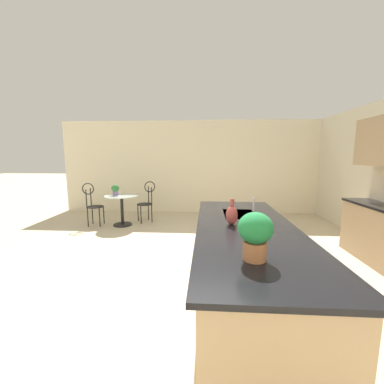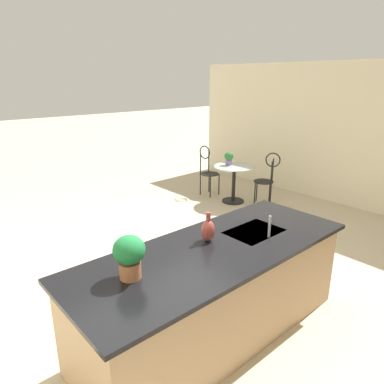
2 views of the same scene
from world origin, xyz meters
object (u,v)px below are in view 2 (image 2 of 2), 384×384
chair_by_island (208,168)px  potted_plant_counter_far (129,254)px  potted_plant_on_table (229,158)px  bistro_table (234,180)px  chair_near_window (267,176)px  vase_on_counter (208,230)px

chair_by_island → potted_plant_counter_far: 4.95m
potted_plant_on_table → potted_plant_counter_far: size_ratio=0.73×
bistro_table → chair_near_window: (-0.38, 0.52, 0.13)m
bistro_table → chair_by_island: chair_by_island is taller
vase_on_counter → chair_near_window: bearing=-151.4°
chair_by_island → chair_near_window: bearing=109.1°
bistro_table → potted_plant_counter_far: (3.86, 2.41, 0.67)m
chair_by_island → vase_on_counter: size_ratio=3.62×
bistro_table → potted_plant_on_table: potted_plant_on_table is taller
bistro_table → potted_plant_on_table: (0.01, -0.14, 0.44)m
bistro_table → potted_plant_counter_far: bearing=31.9°
potted_plant_on_table → chair_near_window: bearing=120.5°
chair_by_island → potted_plant_on_table: (-0.04, 0.56, 0.31)m
bistro_table → vase_on_counter: vase_on_counter is taller
vase_on_counter → potted_plant_counter_far: bearing=4.7°
potted_plant_on_table → bistro_table: bearing=94.2°
chair_near_window → chair_by_island: size_ratio=1.00×
bistro_table → chair_by_island: (0.05, -0.70, 0.13)m
chair_near_window → potted_plant_counter_far: potted_plant_counter_far is taller
chair_near_window → chair_by_island: bearing=-70.9°
bistro_table → potted_plant_counter_far: size_ratio=2.28×
chair_by_island → potted_plant_on_table: 0.64m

